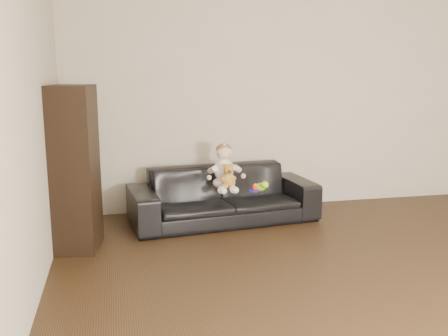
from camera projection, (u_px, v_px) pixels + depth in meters
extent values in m
plane|color=#322111|center=(418.00, 311.00, 3.34)|extent=(5.50, 5.50, 0.00)
plane|color=beige|center=(286.00, 95.00, 5.72)|extent=(5.00, 0.00, 5.00)
plane|color=beige|center=(2.00, 127.00, 2.56)|extent=(0.00, 5.50, 5.50)
imported|color=black|center=(223.00, 195.00, 5.26)|extent=(2.02, 0.98, 0.57)
cube|color=black|center=(75.00, 169.00, 4.39)|extent=(0.43, 0.55, 1.46)
cube|color=silver|center=(75.00, 132.00, 4.33)|extent=(0.21, 0.27, 0.28)
ellipsoid|color=silver|center=(224.00, 183.00, 5.14)|extent=(0.27, 0.25, 0.13)
ellipsoid|color=white|center=(224.00, 170.00, 5.13)|extent=(0.23, 0.20, 0.24)
sphere|color=beige|center=(224.00, 152.00, 5.08)|extent=(0.19, 0.19, 0.16)
ellipsoid|color=#8C603F|center=(224.00, 149.00, 5.08)|extent=(0.19, 0.19, 0.11)
cylinder|color=silver|center=(222.00, 188.00, 4.99)|extent=(0.11, 0.21, 0.08)
cylinder|color=silver|center=(232.00, 188.00, 5.01)|extent=(0.11, 0.21, 0.08)
sphere|color=white|center=(224.00, 191.00, 4.89)|extent=(0.08, 0.08, 0.07)
sphere|color=white|center=(235.00, 190.00, 4.91)|extent=(0.08, 0.08, 0.07)
cylinder|color=white|center=(213.00, 170.00, 5.05)|extent=(0.09, 0.18, 0.11)
cylinder|color=white|center=(237.00, 169.00, 5.10)|extent=(0.09, 0.18, 0.11)
ellipsoid|color=#AE7E31|center=(228.00, 180.00, 4.99)|extent=(0.15, 0.13, 0.15)
sphere|color=#AE7E31|center=(229.00, 169.00, 4.95)|extent=(0.11, 0.11, 0.10)
sphere|color=#AE7E31|center=(225.00, 166.00, 4.94)|extent=(0.04, 0.04, 0.04)
sphere|color=#AE7E31|center=(232.00, 165.00, 4.96)|extent=(0.04, 0.04, 0.04)
sphere|color=#593819|center=(230.00, 171.00, 4.91)|extent=(0.04, 0.04, 0.04)
ellipsoid|color=#8AD018|center=(261.00, 187.00, 5.05)|extent=(0.14, 0.15, 0.09)
sphere|color=red|center=(255.00, 188.00, 5.05)|extent=(0.09, 0.09, 0.07)
cylinder|color=#1A22D2|center=(254.00, 190.00, 5.06)|extent=(0.13, 0.13, 0.01)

